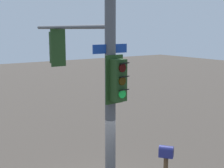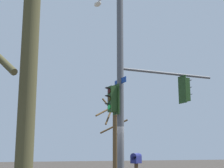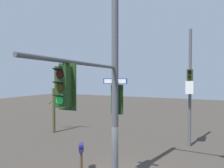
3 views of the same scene
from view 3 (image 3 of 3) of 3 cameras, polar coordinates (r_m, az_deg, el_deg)
main_signal_pole_assembly at (r=7.67m, az=0.30°, el=4.18°), size 3.79×5.52×9.70m
secondary_pole_assembly at (r=13.72m, az=22.18°, el=-0.50°), size 0.48×0.80×7.91m
mailbox at (r=9.95m, az=-9.19°, el=-18.75°), size 0.45×0.50×1.41m
bare_tree_across_street at (r=17.15m, az=-16.79°, el=-6.81°), size 1.82×1.06×4.93m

